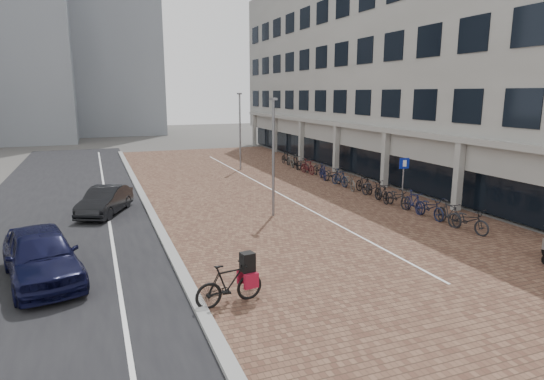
{
  "coord_description": "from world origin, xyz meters",
  "views": [
    {
      "loc": [
        -7.39,
        -13.11,
        5.62
      ],
      "look_at": [
        0.0,
        6.0,
        1.3
      ],
      "focal_mm": 30.56,
      "sensor_mm": 36.0,
      "label": 1
    }
  ],
  "objects_px": {
    "hero_bike": "(229,283)",
    "parking_sign": "(403,174)",
    "car_navy": "(41,255)",
    "car_dark": "(105,201)"
  },
  "relations": [
    {
      "from": "car_navy",
      "to": "car_dark",
      "type": "bearing_deg",
      "value": 62.87
    },
    {
      "from": "car_navy",
      "to": "parking_sign",
      "type": "xyz_separation_m",
      "value": [
        15.84,
        3.67,
        0.86
      ]
    },
    {
      "from": "parking_sign",
      "to": "car_dark",
      "type": "bearing_deg",
      "value": 170.16
    },
    {
      "from": "car_dark",
      "to": "hero_bike",
      "type": "xyz_separation_m",
      "value": [
        2.82,
        -11.28,
        -0.03
      ]
    },
    {
      "from": "car_navy",
      "to": "hero_bike",
      "type": "bearing_deg",
      "value": -49.14
    },
    {
      "from": "hero_bike",
      "to": "parking_sign",
      "type": "distance_m",
      "value": 13.24
    },
    {
      "from": "car_dark",
      "to": "parking_sign",
      "type": "height_order",
      "value": "parking_sign"
    },
    {
      "from": "car_navy",
      "to": "parking_sign",
      "type": "relative_size",
      "value": 1.92
    },
    {
      "from": "car_dark",
      "to": "parking_sign",
      "type": "xyz_separation_m",
      "value": [
        13.81,
        -3.98,
        1.03
      ]
    },
    {
      "from": "car_navy",
      "to": "hero_bike",
      "type": "height_order",
      "value": "car_navy"
    }
  ]
}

